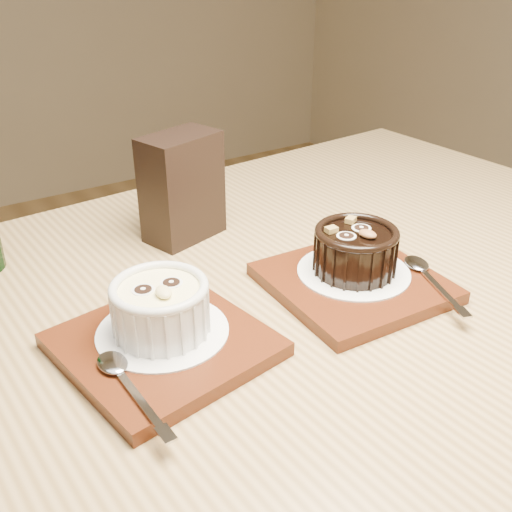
{
  "coord_description": "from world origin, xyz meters",
  "views": [
    {
      "loc": [
        -0.17,
        -0.27,
        1.11
      ],
      "look_at": [
        0.12,
        0.19,
        0.81
      ],
      "focal_mm": 42.0,
      "sensor_mm": 36.0,
      "label": 1
    }
  ],
  "objects": [
    {
      "name": "table",
      "position": [
        0.15,
        0.19,
        0.66
      ],
      "size": [
        1.25,
        0.88,
        0.75
      ],
      "rotation": [
        0.0,
        0.0,
        0.07
      ],
      "color": "olive",
      "rests_on": "ground"
    },
    {
      "name": "tray_left",
      "position": [
        0.01,
        0.18,
        0.76
      ],
      "size": [
        0.21,
        0.21,
        0.01
      ],
      "primitive_type": "cube",
      "rotation": [
        0.0,
        0.0,
        0.16
      ],
      "color": "#52210D",
      "rests_on": "table"
    },
    {
      "name": "doily_left",
      "position": [
        0.01,
        0.19,
        0.77
      ],
      "size": [
        0.13,
        0.13,
        0.0
      ],
      "primitive_type": "cylinder",
      "color": "white",
      "rests_on": "tray_left"
    },
    {
      "name": "ramekin_white",
      "position": [
        0.01,
        0.19,
        0.8
      ],
      "size": [
        0.09,
        0.09,
        0.06
      ],
      "rotation": [
        0.0,
        0.0,
        -0.1
      ],
      "color": "silver",
      "rests_on": "doily_left"
    },
    {
      "name": "spoon_left",
      "position": [
        -0.05,
        0.13,
        0.77
      ],
      "size": [
        0.03,
        0.13,
        0.01
      ],
      "primitive_type": null,
      "rotation": [
        0.0,
        0.0,
        0.03
      ],
      "color": "silver",
      "rests_on": "tray_left"
    },
    {
      "name": "tray_right",
      "position": [
        0.24,
        0.17,
        0.76
      ],
      "size": [
        0.19,
        0.19,
        0.01
      ],
      "primitive_type": "cube",
      "rotation": [
        0.0,
        0.0,
        -0.05
      ],
      "color": "#52210D",
      "rests_on": "table"
    },
    {
      "name": "doily_right",
      "position": [
        0.25,
        0.18,
        0.77
      ],
      "size": [
        0.13,
        0.13,
        0.0
      ],
      "primitive_type": "cylinder",
      "color": "white",
      "rests_on": "tray_right"
    },
    {
      "name": "ramekin_dark",
      "position": [
        0.25,
        0.18,
        0.8
      ],
      "size": [
        0.1,
        0.1,
        0.06
      ],
      "rotation": [
        0.0,
        0.0,
        0.23
      ],
      "color": "black",
      "rests_on": "doily_right"
    },
    {
      "name": "spoon_right",
      "position": [
        0.31,
        0.11,
        0.77
      ],
      "size": [
        0.07,
        0.13,
        0.01
      ],
      "primitive_type": null,
      "rotation": [
        0.0,
        0.0,
        -0.35
      ],
      "color": "silver",
      "rests_on": "tray_right"
    },
    {
      "name": "condiment_stand",
      "position": [
        0.14,
        0.39,
        0.82
      ],
      "size": [
        0.11,
        0.09,
        0.14
      ],
      "primitive_type": "cube",
      "rotation": [
        0.0,
        0.0,
        0.29
      ],
      "color": "black",
      "rests_on": "table"
    }
  ]
}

